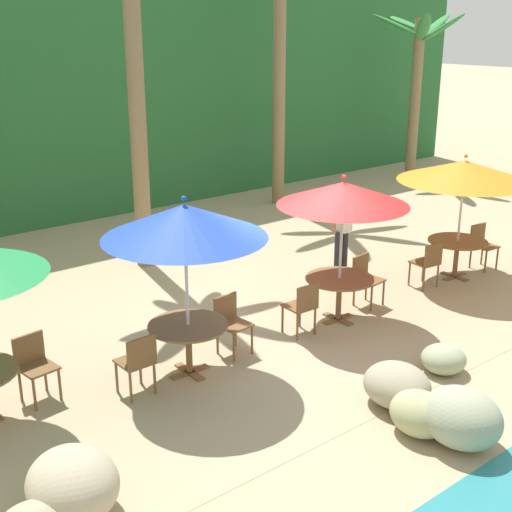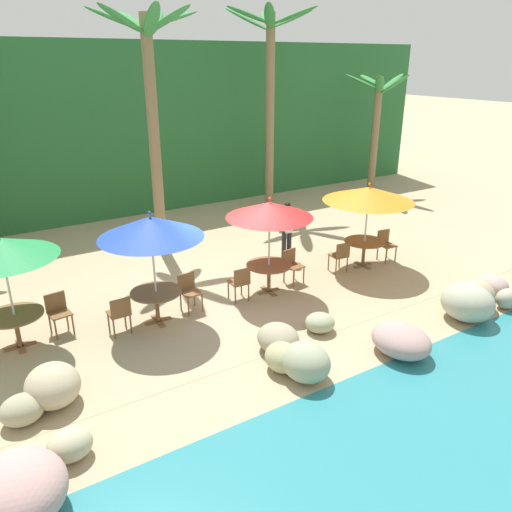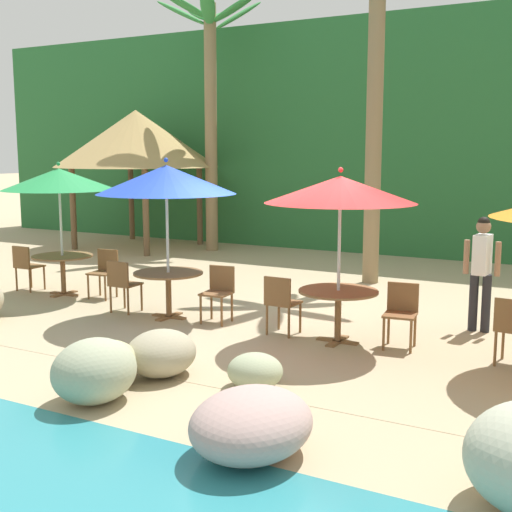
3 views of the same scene
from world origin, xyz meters
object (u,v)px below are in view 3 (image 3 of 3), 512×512
object	(u,v)px
chair_red_seaward	(401,310)
dining_table_blue	(168,280)
chair_blue_seaward	(219,289)
dining_table_red	(338,299)
chair_red_inland	(281,301)
umbrella_green	(59,179)
palm_tree_nearest	(211,82)
palm_tree_second	(376,52)
umbrella_red	(340,190)
palapa_hut	(136,139)
chair_green_inland	(26,264)
chair_blue_inland	(122,282)
chair_green_seaward	(105,270)
waiter_in_white	(482,266)
umbrella_blue	(166,180)
dining_table_green	(63,262)

from	to	relation	value
chair_red_seaward	dining_table_blue	bearing A→B (deg)	-177.24
chair_blue_seaward	dining_table_red	world-z (taller)	chair_blue_seaward
chair_red_seaward	chair_red_inland	bearing A→B (deg)	-171.03
umbrella_green	palm_tree_nearest	bearing A→B (deg)	96.13
palm_tree_second	dining_table_blue	bearing A→B (deg)	-112.88
umbrella_red	palapa_hut	size ratio (longest dim) A/B	0.54
chair_red_seaward	palm_tree_second	size ratio (longest dim) A/B	0.13
chair_green_inland	palapa_hut	distance (m)	6.60
palapa_hut	chair_blue_inland	bearing A→B (deg)	-53.42
chair_green_seaward	chair_blue_seaward	bearing A→B (deg)	-10.58
umbrella_red	palm_tree_second	size ratio (longest dim) A/B	0.36
umbrella_red	palm_tree_nearest	xyz separation A→B (m)	(-6.29, 6.66, 2.28)
waiter_in_white	chair_blue_inland	bearing A→B (deg)	-163.13
palm_tree_nearest	umbrella_red	bearing A→B (deg)	-46.63
dining_table_red	chair_red_inland	bearing A→B (deg)	-175.61
umbrella_green	palm_tree_second	bearing A→B (deg)	40.18
palm_tree_nearest	palm_tree_second	world-z (taller)	palm_tree_second
umbrella_blue	dining_table_green	bearing A→B (deg)	170.02
chair_green_seaward	palapa_hut	bearing A→B (deg)	123.28
chair_blue_seaward	palapa_hut	size ratio (longest dim) A/B	0.20
chair_red_inland	palm_tree_second	size ratio (longest dim) A/B	0.13
palm_tree_nearest	umbrella_green	bearing A→B (deg)	-83.87
chair_red_seaward	waiter_in_white	distance (m)	1.61
umbrella_red	waiter_in_white	xyz separation A→B (m)	(1.61, 1.53, -1.13)
dining_table_green	dining_table_blue	xyz separation A→B (m)	(2.74, -0.48, 0.00)
umbrella_red	dining_table_red	xyz separation A→B (m)	(-0.00, -0.00, -1.50)
dining_table_green	chair_red_seaward	size ratio (longest dim) A/B	1.26
umbrella_blue	palm_tree_second	xyz separation A→B (m)	(1.83, 4.34, 2.33)
umbrella_blue	chair_blue_seaward	distance (m)	1.89
chair_blue_inland	palm_tree_nearest	distance (m)	8.19
chair_green_seaward	umbrella_blue	bearing A→B (deg)	-19.60
palapa_hut	waiter_in_white	distance (m)	11.25
chair_blue_seaward	dining_table_red	bearing A→B (deg)	-5.21
chair_blue_seaward	palapa_hut	bearing A→B (deg)	136.53
umbrella_green	chair_green_seaward	xyz separation A→B (m)	(0.83, 0.20, -1.61)
chair_green_inland	chair_red_inland	bearing A→B (deg)	-4.85
palm_tree_second	umbrella_green	bearing A→B (deg)	-139.82
dining_table_green	palm_tree_nearest	bearing A→B (deg)	96.13
umbrella_red	chair_red_seaward	xyz separation A→B (m)	(0.83, 0.20, -1.61)
chair_blue_inland	palapa_hut	world-z (taller)	palapa_hut
umbrella_green	chair_green_inland	xyz separation A→B (m)	(-0.85, -0.09, -1.61)
umbrella_green	umbrella_red	xyz separation A→B (m)	(5.63, -0.50, -0.01)
dining_table_green	umbrella_blue	world-z (taller)	umbrella_blue
palm_tree_nearest	palm_tree_second	bearing A→B (deg)	-23.69
chair_blue_seaward	palm_tree_second	size ratio (longest dim) A/B	0.13
chair_green_seaward	dining_table_red	world-z (taller)	chair_green_seaward
chair_blue_seaward	palm_tree_nearest	xyz separation A→B (m)	(-4.24, 6.47, 3.88)
chair_green_inland	dining_table_red	xyz separation A→B (m)	(6.48, -0.41, 0.10)
umbrella_red	chair_red_inland	distance (m)	1.82
umbrella_green	chair_green_inland	world-z (taller)	umbrella_green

